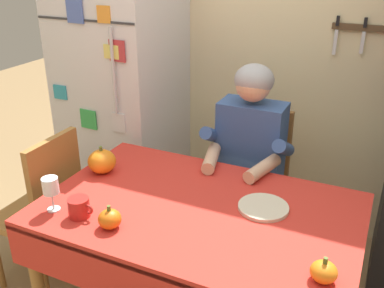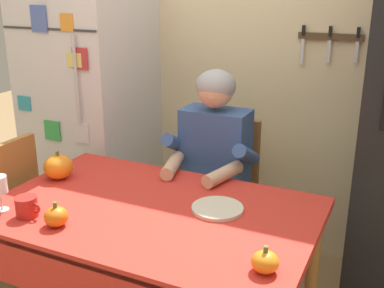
% 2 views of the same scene
% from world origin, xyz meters
% --- Properties ---
extents(back_wall_assembly, '(3.70, 0.13, 2.60)m').
position_xyz_m(back_wall_assembly, '(0.05, 1.35, 1.30)').
color(back_wall_assembly, beige).
rests_on(back_wall_assembly, ground).
extents(refrigerator, '(0.68, 0.71, 1.80)m').
position_xyz_m(refrigerator, '(-0.95, 0.96, 0.90)').
color(refrigerator, silver).
rests_on(refrigerator, ground).
extents(dining_table, '(1.40, 0.90, 0.74)m').
position_xyz_m(dining_table, '(0.00, 0.08, 0.66)').
color(dining_table, '#9E6B33').
rests_on(dining_table, ground).
extents(chair_behind_person, '(0.40, 0.40, 0.93)m').
position_xyz_m(chair_behind_person, '(0.03, 0.87, 0.51)').
color(chair_behind_person, brown).
rests_on(chair_behind_person, ground).
extents(seated_person, '(0.47, 0.55, 1.25)m').
position_xyz_m(seated_person, '(0.03, 0.68, 0.74)').
color(seated_person, '#38384C').
rests_on(seated_person, ground).
extents(chair_left_side, '(0.40, 0.40, 0.93)m').
position_xyz_m(chair_left_side, '(-0.90, 0.08, 0.51)').
color(chair_left_side, '#9E6B33').
rests_on(chair_left_side, ground).
extents(coffee_mug, '(0.12, 0.09, 0.09)m').
position_xyz_m(coffee_mug, '(-0.43, -0.19, 0.78)').
color(coffee_mug, '#B2231E').
rests_on(coffee_mug, dining_table).
extents(wine_glass, '(0.07, 0.07, 0.16)m').
position_xyz_m(wine_glass, '(-0.57, -0.19, 0.85)').
color(wine_glass, white).
rests_on(wine_glass, dining_table).
extents(pumpkin_large, '(0.14, 0.14, 0.14)m').
position_xyz_m(pumpkin_large, '(-0.58, 0.19, 0.80)').
color(pumpkin_large, orange).
rests_on(pumpkin_large, dining_table).
extents(pumpkin_medium, '(0.10, 0.10, 0.10)m').
position_xyz_m(pumpkin_medium, '(-0.27, -0.20, 0.78)').
color(pumpkin_medium, orange).
rests_on(pumpkin_medium, dining_table).
extents(pumpkin_small, '(0.09, 0.09, 0.10)m').
position_xyz_m(pumpkin_small, '(0.58, -0.15, 0.78)').
color(pumpkin_small, orange).
rests_on(pumpkin_small, dining_table).
extents(serving_tray, '(0.22, 0.22, 0.02)m').
position_xyz_m(serving_tray, '(0.26, 0.20, 0.75)').
color(serving_tray, beige).
rests_on(serving_tray, dining_table).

